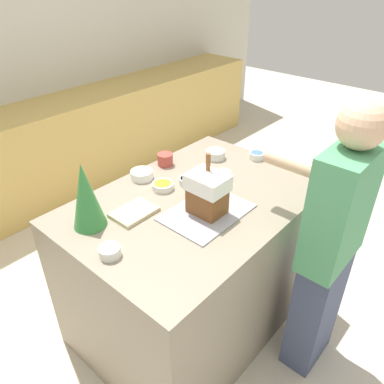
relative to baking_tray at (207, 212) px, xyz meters
name	(u,v)px	position (x,y,z in m)	size (l,w,h in m)	color
ground_plane	(195,314)	(0.06, 0.13, -0.94)	(12.00, 12.00, 0.00)	beige
back_cabinet_block	(27,162)	(0.06, 2.20, -0.48)	(6.00, 0.60, 0.92)	tan
kitchen_island	(195,263)	(0.06, 0.13, -0.47)	(1.43, 0.99, 0.94)	gray
baking_tray	(207,212)	(0.00, 0.00, 0.00)	(0.45, 0.32, 0.01)	#9E9EA8
gingerbread_house	(207,193)	(0.00, 0.00, 0.12)	(0.16, 0.20, 0.31)	brown
decorative_tree	(86,196)	(-0.46, 0.37, 0.17)	(0.16, 0.16, 0.34)	#33843D
candy_bowl_near_tray_left	(257,155)	(0.70, 0.15, 0.02)	(0.10, 0.10, 0.04)	white
candy_bowl_near_tray_right	(223,175)	(0.33, 0.15, 0.03)	(0.09, 0.09, 0.05)	silver
candy_bowl_far_right	(110,251)	(-0.54, 0.11, 0.02)	(0.10, 0.10, 0.05)	white
candy_bowl_far_left	(215,154)	(0.52, 0.36, 0.03)	(0.13, 0.13, 0.05)	silver
candy_bowl_front_corner	(163,186)	(0.02, 0.34, 0.02)	(0.12, 0.12, 0.04)	white
candy_bowl_center_rear	(187,181)	(0.15, 0.28, 0.02)	(0.10, 0.10, 0.04)	silver
candy_bowl_behind_tray	(142,174)	(0.02, 0.52, 0.02)	(0.13, 0.13, 0.05)	white
cookbook	(134,212)	(-0.25, 0.28, 0.01)	(0.22, 0.16, 0.02)	#CCB78C
mug	(165,159)	(0.24, 0.54, 0.03)	(0.10, 0.10, 0.08)	#B24238
person	(329,249)	(0.29, -0.56, -0.12)	(0.42, 0.52, 1.59)	#424C6B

